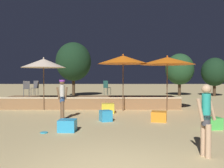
{
  "coord_description": "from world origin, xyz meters",
  "views": [
    {
      "loc": [
        0.0,
        -4.53,
        1.84
      ],
      "look_at": [
        0.0,
        4.3,
        1.59
      ],
      "focal_mm": 40.0,
      "sensor_mm": 36.0,
      "label": 1
    }
  ],
  "objects_px": {
    "frisbee_disc": "(44,133)",
    "background_tree_2": "(215,72)",
    "patio_umbrella_0": "(44,63)",
    "cube_seat_2": "(67,125)",
    "cube_seat_0": "(159,116)",
    "bistro_chair_0": "(35,86)",
    "background_tree_1": "(74,62)",
    "patio_umbrella_1": "(123,60)",
    "cube_seat_1": "(106,116)",
    "cube_seat_4": "(213,123)",
    "bistro_chair_1": "(107,86)",
    "background_tree_0": "(180,69)",
    "person_2": "(62,97)",
    "cube_seat_3": "(108,108)",
    "bistro_chair_2": "(26,87)",
    "patio_umbrella_2": "(167,61)",
    "person_0": "(206,118)"
  },
  "relations": [
    {
      "from": "patio_umbrella_2",
      "to": "patio_umbrella_0",
      "type": "bearing_deg",
      "value": 176.99
    },
    {
      "from": "bistro_chair_0",
      "to": "background_tree_0",
      "type": "bearing_deg",
      "value": 56.45
    },
    {
      "from": "bistro_chair_0",
      "to": "frisbee_disc",
      "type": "relative_size",
      "value": 3.66
    },
    {
      "from": "patio_umbrella_2",
      "to": "cube_seat_3",
      "type": "xyz_separation_m",
      "value": [
        -3.2,
        -0.84,
        -2.46
      ]
    },
    {
      "from": "cube_seat_4",
      "to": "background_tree_2",
      "type": "height_order",
      "value": "background_tree_2"
    },
    {
      "from": "patio_umbrella_2",
      "to": "cube_seat_4",
      "type": "height_order",
      "value": "patio_umbrella_2"
    },
    {
      "from": "patio_umbrella_2",
      "to": "cube_seat_2",
      "type": "height_order",
      "value": "patio_umbrella_2"
    },
    {
      "from": "cube_seat_3",
      "to": "bistro_chair_2",
      "type": "relative_size",
      "value": 0.74
    },
    {
      "from": "patio_umbrella_1",
      "to": "cube_seat_3",
      "type": "bearing_deg",
      "value": -136.3
    },
    {
      "from": "cube_seat_1",
      "to": "person_0",
      "type": "bearing_deg",
      "value": -62.36
    },
    {
      "from": "cube_seat_4",
      "to": "patio_umbrella_0",
      "type": "bearing_deg",
      "value": 145.29
    },
    {
      "from": "person_0",
      "to": "frisbee_disc",
      "type": "bearing_deg",
      "value": -137.75
    },
    {
      "from": "patio_umbrella_0",
      "to": "cube_seat_2",
      "type": "bearing_deg",
      "value": -67.3
    },
    {
      "from": "patio_umbrella_1",
      "to": "background_tree_0",
      "type": "xyz_separation_m",
      "value": [
        6.03,
        10.99,
        -0.17
      ]
    },
    {
      "from": "bistro_chair_1",
      "to": "bistro_chair_2",
      "type": "bearing_deg",
      "value": 55.66
    },
    {
      "from": "cube_seat_4",
      "to": "patio_umbrella_2",
      "type": "bearing_deg",
      "value": 96.97
    },
    {
      "from": "bistro_chair_0",
      "to": "cube_seat_4",
      "type": "bearing_deg",
      "value": -20.65
    },
    {
      "from": "cube_seat_2",
      "to": "bistro_chair_2",
      "type": "height_order",
      "value": "bistro_chair_2"
    },
    {
      "from": "cube_seat_4",
      "to": "person_2",
      "type": "xyz_separation_m",
      "value": [
        -5.71,
        1.94,
        0.76
      ]
    },
    {
      "from": "cube_seat_2",
      "to": "background_tree_2",
      "type": "relative_size",
      "value": 0.16
    },
    {
      "from": "patio_umbrella_0",
      "to": "cube_seat_3",
      "type": "relative_size",
      "value": 4.41
    },
    {
      "from": "patio_umbrella_2",
      "to": "background_tree_2",
      "type": "bearing_deg",
      "value": 56.52
    },
    {
      "from": "background_tree_0",
      "to": "background_tree_2",
      "type": "xyz_separation_m",
      "value": [
        3.15,
        -0.67,
        -0.28
      ]
    },
    {
      "from": "bistro_chair_0",
      "to": "background_tree_1",
      "type": "bearing_deg",
      "value": 100.32
    },
    {
      "from": "cube_seat_2",
      "to": "cube_seat_3",
      "type": "distance_m",
      "value": 4.47
    },
    {
      "from": "frisbee_disc",
      "to": "background_tree_0",
      "type": "height_order",
      "value": "background_tree_0"
    },
    {
      "from": "person_2",
      "to": "cube_seat_0",
      "type": "bearing_deg",
      "value": 59.96
    },
    {
      "from": "background_tree_1",
      "to": "patio_umbrella_0",
      "type": "bearing_deg",
      "value": -90.95
    },
    {
      "from": "cube_seat_4",
      "to": "person_2",
      "type": "height_order",
      "value": "person_2"
    },
    {
      "from": "bistro_chair_2",
      "to": "cube_seat_3",
      "type": "bearing_deg",
      "value": 139.5
    },
    {
      "from": "patio_umbrella_2",
      "to": "bistro_chair_2",
      "type": "xyz_separation_m",
      "value": [
        -7.91,
        0.82,
        -1.46
      ]
    },
    {
      "from": "patio_umbrella_1",
      "to": "cube_seat_1",
      "type": "xyz_separation_m",
      "value": [
        -0.86,
        -3.16,
        -2.54
      ]
    },
    {
      "from": "person_2",
      "to": "frisbee_disc",
      "type": "height_order",
      "value": "person_2"
    },
    {
      "from": "frisbee_disc",
      "to": "background_tree_2",
      "type": "bearing_deg",
      "value": 52.54
    },
    {
      "from": "person_2",
      "to": "frisbee_disc",
      "type": "bearing_deg",
      "value": -25.91
    },
    {
      "from": "cube_seat_0",
      "to": "background_tree_0",
      "type": "height_order",
      "value": "background_tree_0"
    },
    {
      "from": "cube_seat_0",
      "to": "cube_seat_3",
      "type": "distance_m",
      "value": 3.23
    },
    {
      "from": "cube_seat_4",
      "to": "background_tree_0",
      "type": "relative_size",
      "value": 0.14
    },
    {
      "from": "background_tree_0",
      "to": "cube_seat_1",
      "type": "bearing_deg",
      "value": -115.94
    },
    {
      "from": "bistro_chair_2",
      "to": "bistro_chair_1",
      "type": "bearing_deg",
      "value": 176.22
    },
    {
      "from": "person_0",
      "to": "cube_seat_2",
      "type": "bearing_deg",
      "value": -145.25
    },
    {
      "from": "patio_umbrella_1",
      "to": "cube_seat_2",
      "type": "relative_size",
      "value": 5.18
    },
    {
      "from": "patio_umbrella_0",
      "to": "patio_umbrella_2",
      "type": "height_order",
      "value": "patio_umbrella_2"
    },
    {
      "from": "cube_seat_4",
      "to": "bistro_chair_1",
      "type": "height_order",
      "value": "bistro_chair_1"
    },
    {
      "from": "cube_seat_4",
      "to": "background_tree_0",
      "type": "xyz_separation_m",
      "value": [
        3.06,
        15.67,
        2.39
      ]
    },
    {
      "from": "bistro_chair_1",
      "to": "background_tree_0",
      "type": "distance_m",
      "value": 11.22
    },
    {
      "from": "background_tree_0",
      "to": "cube_seat_4",
      "type": "bearing_deg",
      "value": -101.03
    },
    {
      "from": "bistro_chair_2",
      "to": "background_tree_2",
      "type": "relative_size",
      "value": 0.25
    },
    {
      "from": "background_tree_2",
      "to": "cube_seat_0",
      "type": "bearing_deg",
      "value": -120.12
    },
    {
      "from": "person_2",
      "to": "bistro_chair_0",
      "type": "xyz_separation_m",
      "value": [
        -2.62,
        4.77,
        0.28
      ]
    }
  ]
}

